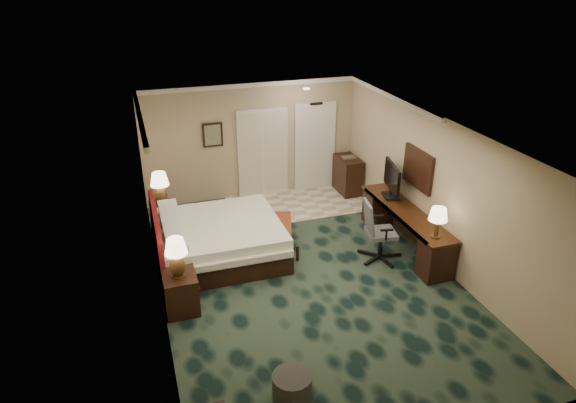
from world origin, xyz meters
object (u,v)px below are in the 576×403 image
object	(u,v)px
lamp_far	(160,189)
ottoman	(292,387)
bed	(221,240)
nightstand_near	(181,293)
desk_chair	(381,231)
nightstand_far	(164,219)
minibar	(348,175)
bed_bench	(279,237)
desk	(404,229)
lamp_near	(177,258)
tv	(392,181)

from	to	relation	value
lamp_far	ottoman	world-z (taller)	lamp_far
bed	ottoman	size ratio (longest dim) A/B	4.32
nightstand_near	desk_chair	size ratio (longest dim) A/B	0.55
nightstand_near	nightstand_far	bearing A→B (deg)	90.19
nightstand_far	desk_chair	size ratio (longest dim) A/B	0.53
lamp_far	ottoman	size ratio (longest dim) A/B	1.36
lamp_far	minibar	size ratio (longest dim) A/B	0.80
nightstand_near	bed_bench	distance (m)	2.52
bed_bench	desk	xyz separation A→B (m)	(2.33, -0.73, 0.16)
nightstand_far	ottoman	bearing A→B (deg)	-77.53
lamp_far	desk	bearing A→B (deg)	-25.02
desk	minibar	xyz separation A→B (m)	(0.03, 2.79, 0.05)
nightstand_near	desk	distance (m)	4.46
nightstand_far	lamp_near	xyz separation A→B (m)	(0.00, -2.77, 0.67)
nightstand_near	desk	xyz separation A→B (m)	(4.41, 0.69, 0.07)
nightstand_near	minibar	size ratio (longest dim) A/B	0.74
nightstand_near	desk	size ratio (longest dim) A/B	0.24
desk	minibar	size ratio (longest dim) A/B	3.11
nightstand_near	desk_chair	bearing A→B (deg)	6.78
nightstand_far	ottoman	distance (m)	5.18
desk_chair	minibar	world-z (taller)	desk_chair
lamp_far	tv	distance (m)	4.64
ottoman	nightstand_far	bearing A→B (deg)	102.47
lamp_far	desk_chair	xyz separation A→B (m)	(3.77, -2.30, -0.39)
tv	nightstand_near	bearing A→B (deg)	-150.27
nightstand_near	lamp_far	bearing A→B (deg)	90.05
nightstand_far	tv	xyz separation A→B (m)	(4.43, -1.38, 0.83)
nightstand_near	lamp_far	distance (m)	2.82
lamp_near	bed_bench	bearing A→B (deg)	34.61
bed_bench	ottoman	size ratio (longest dim) A/B	2.62
ottoman	desk	world-z (taller)	desk
ottoman	bed_bench	bearing A→B (deg)	75.40
nightstand_far	desk_chair	distance (m)	4.43
lamp_near	desk_chair	size ratio (longest dim) A/B	0.56
bed	ottoman	distance (m)	3.76
nightstand_far	bed_bench	xyz separation A→B (m)	(2.09, -1.33, -0.09)
bed_bench	tv	world-z (taller)	tv
desk_chair	nightstand_near	bearing A→B (deg)	-163.10
lamp_far	bed_bench	size ratio (longest dim) A/B	0.52
nightstand_near	desk_chair	xyz separation A→B (m)	(3.77, 0.45, 0.27)
desk	tv	bearing A→B (deg)	88.74
bed	desk	xyz separation A→B (m)	(3.47, -0.75, 0.04)
lamp_near	tv	size ratio (longest dim) A/B	0.73
nightstand_near	minibar	bearing A→B (deg)	38.11
lamp_near	minibar	world-z (taller)	lamp_near
bed	desk_chair	size ratio (longest dim) A/B	1.88
desk_chair	bed	bearing A→B (deg)	170.82
desk_chair	nightstand_far	bearing A→B (deg)	158.82
bed	lamp_near	distance (m)	1.85
desk	tv	distance (m)	1.01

